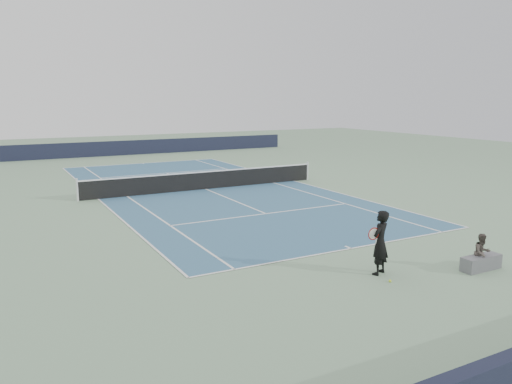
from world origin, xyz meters
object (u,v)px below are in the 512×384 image
tennis_net (206,180)px  tennis_ball (390,281)px  tennis_player (380,242)px  spectator_bench (481,257)px

tennis_net → tennis_ball: (-0.97, -14.66, -0.47)m
tennis_player → spectator_bench: 3.00m
tennis_player → spectator_bench: (2.74, -1.10, -0.53)m
tennis_net → spectator_bench: 15.26m
tennis_ball → tennis_net: bearing=86.2°
tennis_net → tennis_ball: size_ratio=183.35×
tennis_net → tennis_player: (-0.80, -14.04, 0.38)m
tennis_net → tennis_player: 14.07m
tennis_player → spectator_bench: tennis_player is taller
tennis_net → tennis_player: bearing=-93.3°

